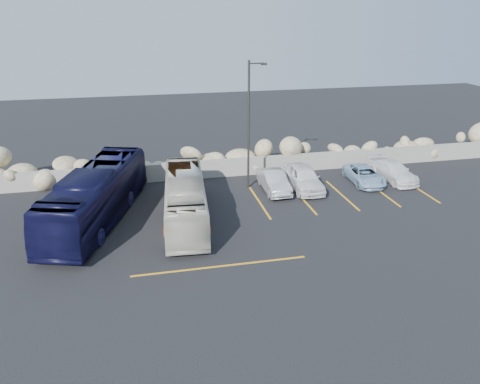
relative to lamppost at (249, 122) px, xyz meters
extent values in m
plane|color=black|center=(-2.56, -9.50, -4.30)|extent=(90.00, 90.00, 0.00)
cube|color=gray|center=(-2.56, 2.50, -3.70)|extent=(60.00, 0.40, 1.20)
cube|color=orange|center=(-5.06, -2.50, -4.29)|extent=(0.12, 5.00, 0.01)
cube|color=orange|center=(0.04, -2.50, -4.29)|extent=(0.12, 5.00, 0.01)
cube|color=orange|center=(2.74, -2.50, -4.29)|extent=(0.12, 5.00, 0.01)
cube|color=orange|center=(5.34, -2.50, -4.29)|extent=(0.12, 5.00, 0.01)
cube|color=orange|center=(7.94, -2.50, -4.29)|extent=(0.12, 5.00, 0.01)
cube|color=orange|center=(10.54, -2.50, -4.29)|extent=(0.12, 5.00, 0.01)
cube|color=orange|center=(-3.56, -9.30, -4.29)|extent=(8.00, 0.12, 0.01)
cylinder|color=#2D2B28|center=(-0.06, 0.00, -0.30)|extent=(0.14, 0.14, 8.00)
cylinder|color=#2D2B28|center=(0.39, 0.00, 3.50)|extent=(0.90, 0.08, 0.08)
cube|color=#2D2B28|center=(0.84, 0.00, 3.45)|extent=(0.35, 0.18, 0.12)
imported|color=#BBB9A8|center=(-4.52, -4.05, -3.06)|extent=(2.80, 8.99, 2.46)
imported|color=black|center=(-9.19, -3.10, -2.82)|extent=(5.53, 10.86, 2.95)
imported|color=white|center=(3.36, -0.97, -3.55)|extent=(1.88, 4.44, 1.50)
imported|color=#A5A5A9|center=(1.40, -0.89, -3.65)|extent=(1.37, 3.89, 1.28)
imported|color=white|center=(9.79, -0.71, -3.68)|extent=(2.12, 4.37, 1.23)
imported|color=#91B3CF|center=(7.63, -0.84, -3.75)|extent=(2.01, 3.99, 1.08)
camera|label=1|loc=(-6.65, -27.42, 6.68)|focal=35.00mm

